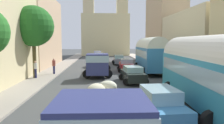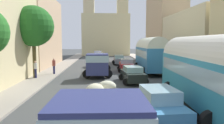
{
  "view_description": "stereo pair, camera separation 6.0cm",
  "coord_description": "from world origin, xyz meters",
  "px_view_note": "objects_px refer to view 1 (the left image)",
  "views": [
    {
      "loc": [
        -1.29,
        -0.45,
        3.76
      ],
      "look_at": [
        0.0,
        23.55,
        1.41
      ],
      "focal_mm": 33.69,
      "sensor_mm": 36.0,
      "label": 1
    },
    {
      "loc": [
        -1.23,
        -0.45,
        3.76
      ],
      "look_at": [
        0.0,
        23.55,
        1.41
      ],
      "focal_mm": 33.69,
      "sensor_mm": 36.0,
      "label": 2
    }
  ],
  "objects_px": {
    "car_1": "(100,57)",
    "car_2": "(98,55)",
    "car_4": "(133,74)",
    "parked_bus_1": "(151,53)",
    "cargo_truck_1": "(98,64)",
    "car_0": "(96,62)",
    "car_6": "(119,60)",
    "pedestrian_1": "(54,66)",
    "car_5": "(126,65)",
    "car_3": "(160,104)",
    "pedestrian_0": "(36,69)",
    "parked_bus_0": "(208,69)",
    "cargo_truck_0": "(102,123)"
  },
  "relations": [
    {
      "from": "cargo_truck_0",
      "to": "car_5",
      "type": "distance_m",
      "value": 20.04
    },
    {
      "from": "car_1",
      "to": "car_5",
      "type": "height_order",
      "value": "car_5"
    },
    {
      "from": "car_2",
      "to": "car_6",
      "type": "distance_m",
      "value": 13.52
    },
    {
      "from": "parked_bus_0",
      "to": "cargo_truck_1",
      "type": "xyz_separation_m",
      "value": [
        -6.11,
        11.61,
        -0.96
      ]
    },
    {
      "from": "car_2",
      "to": "parked_bus_0",
      "type": "bearing_deg",
      "value": -79.9
    },
    {
      "from": "parked_bus_0",
      "to": "car_3",
      "type": "height_order",
      "value": "parked_bus_0"
    },
    {
      "from": "cargo_truck_0",
      "to": "pedestrian_0",
      "type": "bearing_deg",
      "value": 113.59
    },
    {
      "from": "cargo_truck_0",
      "to": "cargo_truck_1",
      "type": "bearing_deg",
      "value": 91.25
    },
    {
      "from": "cargo_truck_1",
      "to": "car_2",
      "type": "xyz_separation_m",
      "value": [
        -0.35,
        24.64,
        -0.48
      ]
    },
    {
      "from": "car_3",
      "to": "pedestrian_0",
      "type": "relative_size",
      "value": 2.21
    },
    {
      "from": "car_1",
      "to": "car_2",
      "type": "xyz_separation_m",
      "value": [
        -0.52,
        6.18,
        0.06
      ]
    },
    {
      "from": "car_1",
      "to": "car_5",
      "type": "distance_m",
      "value": 15.42
    },
    {
      "from": "car_1",
      "to": "car_3",
      "type": "bearing_deg",
      "value": -84.52
    },
    {
      "from": "car_4",
      "to": "pedestrian_0",
      "type": "relative_size",
      "value": 2.26
    },
    {
      "from": "cargo_truck_1",
      "to": "car_5",
      "type": "xyz_separation_m",
      "value": [
        3.5,
        3.4,
        -0.5
      ]
    },
    {
      "from": "cargo_truck_1",
      "to": "car_0",
      "type": "relative_size",
      "value": 1.96
    },
    {
      "from": "car_3",
      "to": "cargo_truck_1",
      "type": "bearing_deg",
      "value": 103.9
    },
    {
      "from": "car_3",
      "to": "pedestrian_1",
      "type": "height_order",
      "value": "pedestrian_1"
    },
    {
      "from": "cargo_truck_1",
      "to": "pedestrian_1",
      "type": "height_order",
      "value": "cargo_truck_1"
    },
    {
      "from": "car_1",
      "to": "car_2",
      "type": "distance_m",
      "value": 6.2
    },
    {
      "from": "car_1",
      "to": "car_2",
      "type": "height_order",
      "value": "car_2"
    },
    {
      "from": "pedestrian_1",
      "to": "cargo_truck_1",
      "type": "bearing_deg",
      "value": -12.71
    },
    {
      "from": "car_1",
      "to": "parked_bus_0",
      "type": "bearing_deg",
      "value": -78.82
    },
    {
      "from": "cargo_truck_1",
      "to": "car_5",
      "type": "distance_m",
      "value": 4.91
    },
    {
      "from": "cargo_truck_0",
      "to": "car_3",
      "type": "bearing_deg",
      "value": 51.93
    },
    {
      "from": "parked_bus_1",
      "to": "car_6",
      "type": "height_order",
      "value": "parked_bus_1"
    },
    {
      "from": "car_0",
      "to": "car_4",
      "type": "xyz_separation_m",
      "value": [
        3.59,
        -12.33,
        0.01
      ]
    },
    {
      "from": "cargo_truck_0",
      "to": "car_1",
      "type": "distance_m",
      "value": 34.85
    },
    {
      "from": "car_6",
      "to": "pedestrian_1",
      "type": "distance_m",
      "value": 13.33
    },
    {
      "from": "parked_bus_1",
      "to": "cargo_truck_0",
      "type": "distance_m",
      "value": 19.69
    },
    {
      "from": "car_4",
      "to": "car_1",
      "type": "bearing_deg",
      "value": 98.04
    },
    {
      "from": "car_5",
      "to": "cargo_truck_0",
      "type": "bearing_deg",
      "value": -99.03
    },
    {
      "from": "parked_bus_1",
      "to": "car_4",
      "type": "xyz_separation_m",
      "value": [
        -3.06,
        -5.88,
        -1.59
      ]
    },
    {
      "from": "parked_bus_1",
      "to": "car_2",
      "type": "height_order",
      "value": "parked_bus_1"
    },
    {
      "from": "cargo_truck_1",
      "to": "car_2",
      "type": "distance_m",
      "value": 24.65
    },
    {
      "from": "pedestrian_0",
      "to": "car_5",
      "type": "bearing_deg",
      "value": 26.73
    },
    {
      "from": "pedestrian_0",
      "to": "parked_bus_1",
      "type": "bearing_deg",
      "value": 16.93
    },
    {
      "from": "parked_bus_0",
      "to": "car_2",
      "type": "height_order",
      "value": "parked_bus_0"
    },
    {
      "from": "cargo_truck_0",
      "to": "car_0",
      "type": "distance_m",
      "value": 25.19
    },
    {
      "from": "car_4",
      "to": "pedestrian_1",
      "type": "relative_size",
      "value": 2.23
    },
    {
      "from": "car_3",
      "to": "car_6",
      "type": "xyz_separation_m",
      "value": [
        0.11,
        24.42,
        0.02
      ]
    },
    {
      "from": "car_4",
      "to": "car_5",
      "type": "distance_m",
      "value": 6.95
    },
    {
      "from": "parked_bus_1",
      "to": "cargo_truck_0",
      "type": "relative_size",
      "value": 1.21
    },
    {
      "from": "pedestrian_0",
      "to": "pedestrian_1",
      "type": "relative_size",
      "value": 0.98
    },
    {
      "from": "car_1",
      "to": "pedestrian_0",
      "type": "height_order",
      "value": "pedestrian_0"
    },
    {
      "from": "cargo_truck_0",
      "to": "car_1",
      "type": "xyz_separation_m",
      "value": [
        -0.19,
        34.85,
        -0.52
      ]
    },
    {
      "from": "parked_bus_1",
      "to": "car_3",
      "type": "bearing_deg",
      "value": -101.82
    },
    {
      "from": "car_1",
      "to": "car_5",
      "type": "xyz_separation_m",
      "value": [
        3.34,
        -15.06,
        0.04
      ]
    },
    {
      "from": "parked_bus_0",
      "to": "car_2",
      "type": "xyz_separation_m",
      "value": [
        -6.46,
        36.25,
        -1.44
      ]
    },
    {
      "from": "parked_bus_0",
      "to": "car_1",
      "type": "distance_m",
      "value": 30.69
    }
  ]
}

